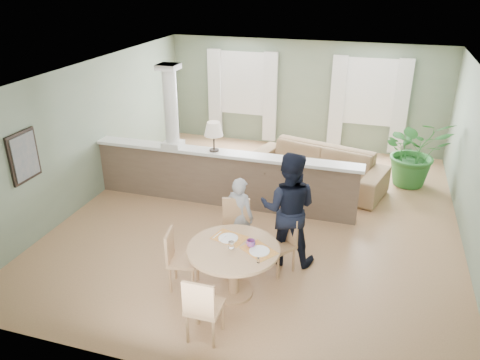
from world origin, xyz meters
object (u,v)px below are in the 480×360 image
(dining_table, at_px, (234,257))
(chair_near, at_px, (202,307))
(houseplant, at_px, (415,151))
(chair_far_man, at_px, (283,241))
(child_person, at_px, (240,216))
(man_person, at_px, (288,209))
(chair_side, at_px, (178,257))
(chair_far_boy, at_px, (236,228))
(sofa, at_px, (316,168))

(dining_table, height_order, chair_near, chair_near)
(houseplant, relative_size, dining_table, 1.17)
(chair_far_man, relative_size, child_person, 0.66)
(dining_table, xyz_separation_m, man_person, (0.53, 1.07, 0.30))
(houseplant, xyz_separation_m, chair_side, (-3.35, -4.75, -0.25))
(dining_table, distance_m, chair_near, 1.00)
(chair_far_boy, relative_size, child_person, 0.76)
(chair_near, xyz_separation_m, child_person, (-0.15, 2.07, 0.15))
(chair_side, bearing_deg, man_person, -61.25)
(houseplant, bearing_deg, chair_near, -114.73)
(houseplant, height_order, chair_far_boy, houseplant)
(sofa, height_order, chair_far_boy, chair_far_boy)
(chair_side, bearing_deg, houseplant, -46.05)
(man_person, bearing_deg, chair_far_man, 83.16)
(sofa, height_order, chair_side, chair_side)
(chair_far_man, xyz_separation_m, man_person, (0.02, 0.26, 0.43))
(chair_far_man, relative_size, chair_side, 0.97)
(man_person, bearing_deg, dining_table, 60.05)
(houseplant, relative_size, child_person, 1.13)
(chair_side, xyz_separation_m, child_person, (0.58, 1.13, 0.16))
(houseplant, height_order, chair_near, houseplant)
(chair_far_boy, xyz_separation_m, chair_far_man, (0.78, -0.07, -0.07))
(houseplant, distance_m, child_person, 4.56)
(dining_table, relative_size, chair_far_man, 1.45)
(chair_near, bearing_deg, houseplant, -115.02)
(chair_side, relative_size, man_person, 0.50)
(chair_far_man, bearing_deg, chair_far_boy, -149.65)
(sofa, height_order, chair_far_man, chair_far_man)
(chair_far_man, xyz_separation_m, child_person, (-0.77, 0.26, 0.18))
(chair_far_man, xyz_separation_m, chair_near, (-0.61, -1.80, 0.03))
(chair_far_boy, bearing_deg, chair_near, -98.07)
(chair_far_boy, bearing_deg, child_person, 73.98)
(chair_far_boy, bearing_deg, chair_far_man, -18.12)
(sofa, distance_m, man_person, 2.96)
(chair_near, height_order, child_person, child_person)
(chair_near, bearing_deg, chair_far_man, -109.11)
(chair_far_boy, distance_m, chair_near, 1.88)
(child_person, relative_size, man_person, 0.72)
(chair_far_man, bearing_deg, child_person, -163.32)
(dining_table, bearing_deg, sofa, 82.02)
(houseplant, bearing_deg, man_person, -118.75)
(sofa, relative_size, child_person, 2.14)
(dining_table, height_order, child_person, child_person)
(sofa, xyz_separation_m, chair_far_man, (-0.04, -3.17, 0.07))
(houseplant, relative_size, chair_side, 1.65)
(chair_far_man, bearing_deg, chair_side, -111.67)
(sofa, xyz_separation_m, child_person, (-0.81, -2.91, 0.25))
(chair_side, xyz_separation_m, man_person, (1.37, 1.13, 0.42))
(chair_side, height_order, man_person, man_person)
(dining_table, xyz_separation_m, chair_near, (-0.10, -0.99, -0.10))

